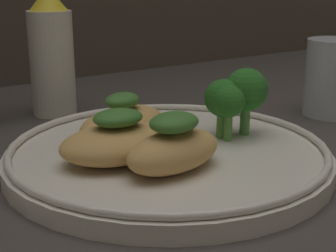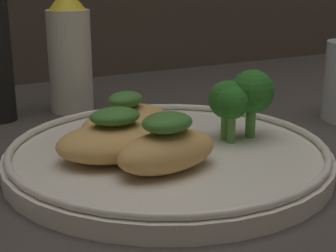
# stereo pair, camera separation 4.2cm
# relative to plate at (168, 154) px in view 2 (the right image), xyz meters

# --- Properties ---
(ground_plane) EXTENTS (1.80, 1.80, 0.01)m
(ground_plane) POSITION_rel_plate_xyz_m (0.00, 0.00, -0.01)
(ground_plane) COLOR #3D3833
(plate) EXTENTS (0.27, 0.27, 0.02)m
(plate) POSITION_rel_plate_xyz_m (0.00, 0.00, 0.00)
(plate) COLOR silver
(plate) RESTS_ON ground_plane
(grilled_meat_front) EXTENTS (0.09, 0.06, 0.04)m
(grilled_meat_front) POSITION_rel_plate_xyz_m (-0.02, -0.04, 0.02)
(grilled_meat_front) COLOR tan
(grilled_meat_front) RESTS_ON plate
(grilled_meat_middle) EXTENTS (0.10, 0.07, 0.04)m
(grilled_meat_middle) POSITION_rel_plate_xyz_m (-0.05, -0.00, 0.02)
(grilled_meat_middle) COLOR tan
(grilled_meat_middle) RESTS_ON plate
(grilled_meat_back) EXTENTS (0.11, 0.09, 0.04)m
(grilled_meat_back) POSITION_rel_plate_xyz_m (-0.02, 0.04, 0.02)
(grilled_meat_back) COLOR tan
(grilled_meat_back) RESTS_ON plate
(broccoli_bunch) EXTENTS (0.06, 0.04, 0.06)m
(broccoli_bunch) POSITION_rel_plate_xyz_m (0.07, -0.00, 0.04)
(broccoli_bunch) COLOR #569942
(broccoli_bunch) RESTS_ON plate
(sauce_bottle) EXTENTS (0.05, 0.05, 0.14)m
(sauce_bottle) POSITION_rel_plate_xyz_m (-0.01, 0.21, 0.06)
(sauce_bottle) COLOR silver
(sauce_bottle) RESTS_ON ground_plane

